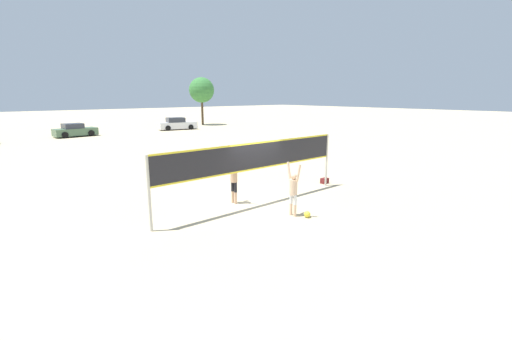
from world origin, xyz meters
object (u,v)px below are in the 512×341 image
object	(u,v)px
parked_car_mid	(75,131)
tree_right_cluster	(202,90)
volleyball_net	(256,159)
player_blocker	(234,176)
parked_car_far	(177,124)
volleyball	(307,214)
player_spiker	(293,188)
gear_bag	(325,181)

from	to	relation	value
parked_car_mid	tree_right_cluster	bearing A→B (deg)	7.57
volleyball_net	tree_right_cluster	xyz separation A→B (m)	(18.10, 33.62, 3.11)
player_blocker	tree_right_cluster	distance (m)	38.14
parked_car_far	tree_right_cluster	xyz separation A→B (m)	(6.27, 4.15, 4.28)
volleyball_net	parked_car_mid	xyz separation A→B (m)	(0.11, 29.67, -1.22)
volleyball_net	parked_car_far	xyz separation A→B (m)	(11.83, 29.47, -1.17)
volleyball_net	volleyball	xyz separation A→B (m)	(0.38, -2.40, -1.73)
volleyball_net	player_blocker	size ratio (longest dim) A/B	4.09
volleyball	player_spiker	bearing A→B (deg)	118.34
tree_right_cluster	volleyball	bearing A→B (deg)	-116.20
player_blocker	volleyball	distance (m)	3.35
player_spiker	volleyball	xyz separation A→B (m)	(0.25, -0.47, -0.91)
volleyball_net	player_spiker	world-z (taller)	volleyball_net
player_blocker	parked_car_far	distance (m)	31.43
player_spiker	volleyball	distance (m)	1.05
gear_bag	tree_right_cluster	xyz separation A→B (m)	(13.40, 33.33, 4.82)
parked_car_far	player_spiker	bearing A→B (deg)	-99.30
volleyball	tree_right_cluster	distance (m)	40.43
volleyball_net	parked_car_far	size ratio (longest dim) A/B	1.81
volleyball	volleyball_net	bearing A→B (deg)	98.99
player_spiker	player_blocker	world-z (taller)	player_blocker
volleyball	gear_bag	world-z (taller)	gear_bag
volleyball	parked_car_mid	size ratio (longest dim) A/B	0.05
player_spiker	parked_car_mid	distance (m)	31.60
player_spiker	parked_car_far	world-z (taller)	player_spiker
player_spiker	gear_bag	size ratio (longest dim) A/B	4.93
player_blocker	volleyball	world-z (taller)	player_blocker
player_blocker	parked_car_far	size ratio (longest dim) A/B	0.44
volleyball_net	tree_right_cluster	size ratio (longest dim) A/B	1.32
player_spiker	player_blocker	xyz separation A→B (m)	(-0.76, 2.55, 0.13)
gear_bag	tree_right_cluster	bearing A→B (deg)	68.10
volleyball	parked_car_mid	distance (m)	32.07
player_spiker	gear_bag	world-z (taller)	player_spiker
volleyball_net	tree_right_cluster	distance (m)	38.31
player_spiker	player_blocker	bearing A→B (deg)	16.53
parked_car_mid	gear_bag	bearing A→B (deg)	-85.94
volleyball	parked_car_mid	world-z (taller)	parked_car_mid
player_spiker	gear_bag	xyz separation A→B (m)	(4.58, 2.22, -0.89)
volleyball	parked_car_far	xyz separation A→B (m)	(11.45, 31.87, 0.56)
volleyball	parked_car_far	distance (m)	33.87
volleyball	tree_right_cluster	size ratio (longest dim) A/B	0.03
parked_car_far	tree_right_cluster	size ratio (longest dim) A/B	0.73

